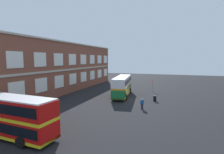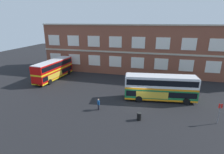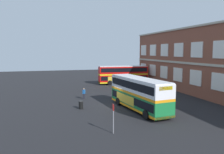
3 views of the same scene
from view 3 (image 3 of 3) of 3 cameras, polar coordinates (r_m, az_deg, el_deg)
name	(u,v)px [view 3 (image 3 of 3)]	position (r m, az deg, el deg)	size (l,w,h in m)	color
ground_plane	(129,104)	(31.83, 4.44, -6.87)	(120.00, 120.00, 0.00)	black
double_decker_near	(123,74)	(51.03, 2.81, 0.66)	(3.38, 11.14, 4.07)	red
double_decker_middle	(139,93)	(28.43, 6.77, -4.09)	(11.24, 3.98, 4.07)	#197038
waiting_passenger	(84,93)	(35.14, -7.13, -4.07)	(0.48, 0.56, 1.70)	black
bus_stand_flag	(113,116)	(20.37, 0.32, -9.82)	(0.44, 0.10, 2.70)	slate
station_litter_bin	(81,105)	(29.33, -7.90, -7.03)	(0.60, 0.60, 1.03)	black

